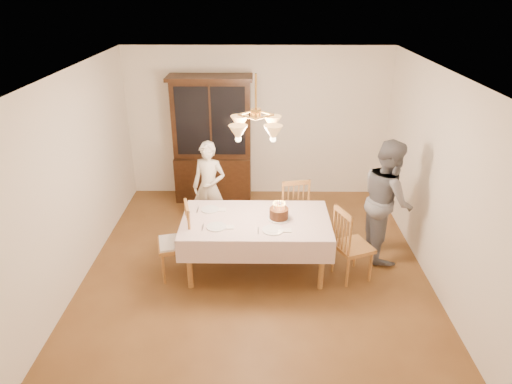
{
  "coord_description": "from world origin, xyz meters",
  "views": [
    {
      "loc": [
        0.06,
        -5.16,
        3.53
      ],
      "look_at": [
        0.0,
        0.2,
        1.05
      ],
      "focal_mm": 32.0,
      "sensor_mm": 36.0,
      "label": 1
    }
  ],
  "objects_px": {
    "china_hutch": "(212,142)",
    "elderly_woman": "(209,187)",
    "chair_far_side": "(292,211)",
    "dining_table": "(256,224)",
    "birthday_cake": "(279,214)"
  },
  "relations": [
    {
      "from": "china_hutch",
      "to": "elderly_woman",
      "type": "distance_m",
      "value": 1.21
    },
    {
      "from": "birthday_cake",
      "to": "chair_far_side",
      "type": "bearing_deg",
      "value": 74.56
    },
    {
      "from": "china_hutch",
      "to": "elderly_woman",
      "type": "relative_size",
      "value": 1.52
    },
    {
      "from": "elderly_woman",
      "to": "birthday_cake",
      "type": "xyz_separation_m",
      "value": [
        1.01,
        -1.08,
        0.12
      ]
    },
    {
      "from": "dining_table",
      "to": "china_hutch",
      "type": "bearing_deg",
      "value": 108.8
    },
    {
      "from": "chair_far_side",
      "to": "elderly_woman",
      "type": "height_order",
      "value": "elderly_woman"
    },
    {
      "from": "china_hutch",
      "to": "elderly_woman",
      "type": "height_order",
      "value": "china_hutch"
    },
    {
      "from": "chair_far_side",
      "to": "birthday_cake",
      "type": "relative_size",
      "value": 3.33
    },
    {
      "from": "dining_table",
      "to": "china_hutch",
      "type": "height_order",
      "value": "china_hutch"
    },
    {
      "from": "dining_table",
      "to": "elderly_woman",
      "type": "relative_size",
      "value": 1.34
    },
    {
      "from": "dining_table",
      "to": "elderly_woman",
      "type": "distance_m",
      "value": 1.31
    },
    {
      "from": "china_hutch",
      "to": "chair_far_side",
      "type": "height_order",
      "value": "china_hutch"
    },
    {
      "from": "china_hutch",
      "to": "elderly_woman",
      "type": "bearing_deg",
      "value": -87.51
    },
    {
      "from": "elderly_woman",
      "to": "dining_table",
      "type": "bearing_deg",
      "value": -40.14
    },
    {
      "from": "dining_table",
      "to": "china_hutch",
      "type": "relative_size",
      "value": 0.88
    }
  ]
}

